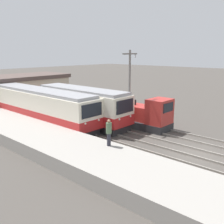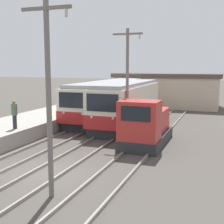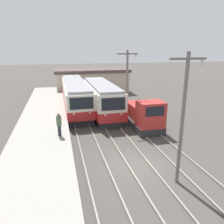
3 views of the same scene
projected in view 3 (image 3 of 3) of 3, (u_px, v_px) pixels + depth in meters
ground_plane at (136, 166)px, 14.48m from camera, size 200.00×200.00×0.00m
platform_left at (36, 172)px, 12.89m from camera, size 4.50×54.00×0.98m
track_left at (97, 170)px, 13.85m from camera, size 1.54×60.00×0.14m
track_center at (139, 165)px, 14.50m from camera, size 1.54×60.00×0.14m
track_right at (179, 159)px, 15.20m from camera, size 1.54×60.00×0.14m
commuter_train_left at (75, 96)px, 27.81m from camera, size 2.84×15.10×3.55m
commuter_train_center at (102, 100)px, 25.59m from camera, size 2.84×11.41×3.65m
shunting_locomotive at (144, 116)px, 21.09m from camera, size 2.40×5.56×3.00m
catenary_mast_near at (183, 117)px, 11.63m from camera, size 2.00×0.20×7.37m
catenary_mast_mid at (127, 87)px, 20.70m from camera, size 2.00×0.20×7.37m
person_on_platform at (59, 124)px, 16.62m from camera, size 0.38×0.38×1.83m
station_building at (92, 80)px, 38.37m from camera, size 12.60×6.30×4.06m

